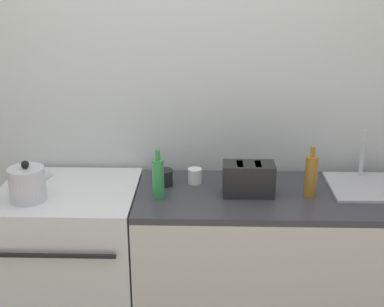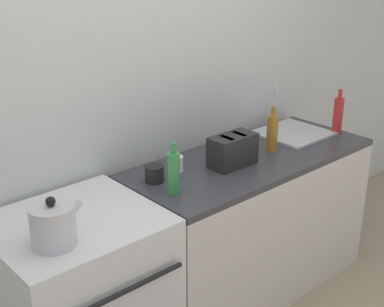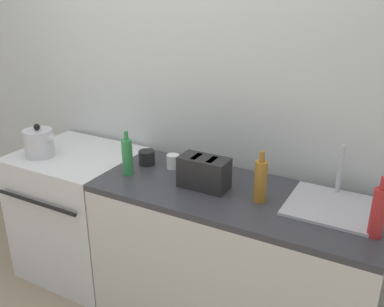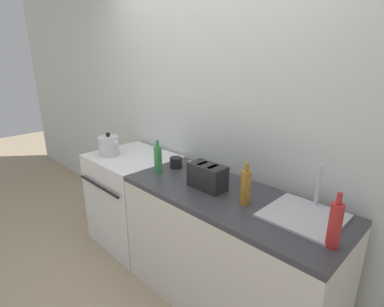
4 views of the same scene
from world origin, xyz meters
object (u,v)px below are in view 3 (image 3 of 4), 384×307
Objects in this scene: kettle at (39,143)px; cup_black at (147,158)px; bottle_amber at (261,181)px; bottle_red at (378,212)px; stove at (81,211)px; cup_white at (173,161)px; toaster at (204,173)px; bottle_green at (127,156)px.

kettle is 0.72m from cup_black.
bottle_amber is 0.57m from bottle_red.
bottle_red is at bearing -3.31° from stove.
stove is 10.47× the size of cup_white.
bottle_red is at bearing -4.84° from toaster.
bottle_red is (0.56, -0.07, 0.01)m from bottle_amber.
kettle is 0.81× the size of bottle_red.
stove is at bearing 176.69° from bottle_red.
bottle_amber is (0.32, -0.01, 0.03)m from toaster.
cup_white reaches higher than stove.
cup_black is (-0.78, 0.12, -0.07)m from bottle_amber.
stove is at bearing 178.09° from toaster.
toaster is 0.98× the size of bottle_amber.
stove is 8.92× the size of cup_black.
kettle is 0.88× the size of bottle_green.
cup_black is (0.68, 0.22, -0.05)m from kettle.
bottle_amber is 0.79m from cup_black.
bottle_amber is 3.23× the size of cup_white.
kettle is at bearing -140.63° from stove.
kettle reaches higher than toaster.
toaster is (0.98, -0.03, 0.52)m from stove.
toaster is 0.32m from cup_white.
bottle_green is (-1.36, 0.02, -0.01)m from bottle_red.
kettle is 0.85× the size of bottle_amber.
cup_black is (0.01, 0.17, -0.07)m from bottle_green.
cup_white is at bearing 9.15° from stove.
bottle_red is 1.36m from cup_black.
cup_white is at bearing 15.98° from kettle.
bottle_amber is 0.95× the size of bottle_red.
bottle_red reaches higher than kettle.
kettle is 2.74× the size of cup_white.
kettle is at bearing -162.46° from cup_black.
bottle_red is (0.89, -0.07, 0.03)m from toaster.
bottle_amber reaches higher than toaster.
stove is 1.11m from toaster.
bottle_amber is at bearing -0.96° from toaster.
toaster reaches higher than cup_white.
stove is 3.82× the size of kettle.
cup_white is (-0.61, 0.15, -0.07)m from bottle_amber.
toaster reaches higher than stove.
toaster is 0.47m from cup_black.
toaster is 0.94× the size of bottle_red.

